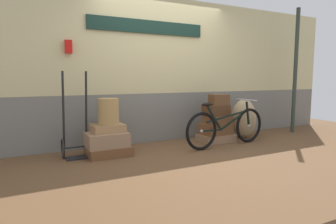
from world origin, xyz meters
The scene contains 14 objects.
ground centered at (0.00, 0.00, -0.03)m, with size 10.19×5.20×0.06m, color brown.
station_building centered at (0.01, 0.85, 1.30)m, with size 8.19×0.74×2.59m.
suitcase_0 centered at (-1.18, 0.21, 0.07)m, with size 0.64×0.49×0.14m, color brown.
suitcase_1 centered at (-1.21, 0.21, 0.25)m, with size 0.60×0.47×0.21m, color #937051.
suitcase_2 centered at (-1.18, 0.25, 0.41)m, with size 0.47×0.36×0.12m, color #9E754C.
suitcase_3 centered at (0.83, 0.25, 0.07)m, with size 0.61×0.44×0.14m, color #937051.
suitcase_4 centered at (0.81, 0.24, 0.24)m, with size 0.53×0.38×0.20m, color brown.
suitcase_5 centered at (0.84, 0.21, 0.41)m, with size 0.47×0.32×0.15m, color brown.
suitcase_6 centered at (0.80, 0.22, 0.58)m, with size 0.43×0.30×0.19m, color #4C2D19.
suitcase_7 centered at (0.85, 0.20, 0.77)m, with size 0.32×0.23×0.19m, color brown.
wicker_basket centered at (-1.16, 0.23, 0.66)m, with size 0.31×0.31×0.39m, color #A8844C.
luggage_trolley centered at (-1.63, 0.35, 0.30)m, with size 0.40×0.36×1.26m.
burlap_sack centered at (1.52, 0.29, 0.37)m, with size 0.50×0.43×0.75m, color tan.
bicycle centered at (0.77, -0.12, 0.33)m, with size 1.70×0.46×0.79m.
Camera 1 is at (-2.33, -3.99, 1.16)m, focal length 30.94 mm.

